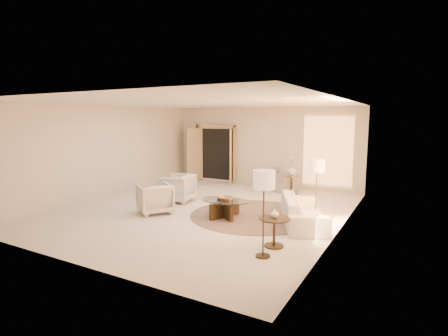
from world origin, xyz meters
The scene contains 18 objects.
room centered at (0.00, 0.00, 1.40)m, with size 7.04×8.04×2.83m.
windows_right centered at (3.45, 0.10, 1.35)m, with size 0.10×6.40×2.40m, color #FFA966, non-canonical shape.
window_back_corner centered at (2.30, 3.95, 1.35)m, with size 1.70×0.10×2.40m, color #FFA966, non-canonical shape.
curtains_right centered at (3.40, 1.00, 1.30)m, with size 0.06×5.20×2.60m, color beige, non-canonical shape.
french_doors centered at (-1.90, 3.82, 1.07)m, with size 1.95×0.66×2.16m.
area_rug centered at (1.39, 0.16, 0.01)m, with size 3.18×3.18×0.01m, color #3B2921.
sofa centered at (2.67, 0.06, 0.32)m, with size 2.17×0.85×0.63m, color beige.
armchair_left centered at (-1.18, 0.43, 0.44)m, with size 0.86×0.80×0.88m, color beige.
armchair_right centered at (-0.92, -0.86, 0.41)m, with size 0.80×0.75×0.83m, color beige.
accent_chair centered at (0.85, 3.40, 0.46)m, with size 1.05×0.68×0.92m, color gray.
coffee_table centered at (0.85, -0.38, 0.28)m, with size 1.49×1.49×0.45m.
end_table centered at (2.61, -1.63, 0.38)m, with size 0.59×0.59×0.56m.
side_table centered at (1.45, 2.91, 0.39)m, with size 0.56×0.56×0.65m.
floor_lamp_near centered at (2.83, 0.52, 1.24)m, with size 0.35×0.35×1.46m.
floor_lamp_far centered at (2.62, -2.20, 1.30)m, with size 0.37×0.37×1.53m.
bowl centered at (0.85, -0.38, 0.49)m, with size 0.33×0.33×0.08m, color brown.
end_vase centered at (2.61, -1.63, 0.64)m, with size 0.17×0.17×0.17m, color silver.
side_vase centered at (1.45, 2.91, 0.78)m, with size 0.26×0.26×0.27m, color silver.
Camera 1 is at (4.86, -7.62, 2.39)m, focal length 28.00 mm.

